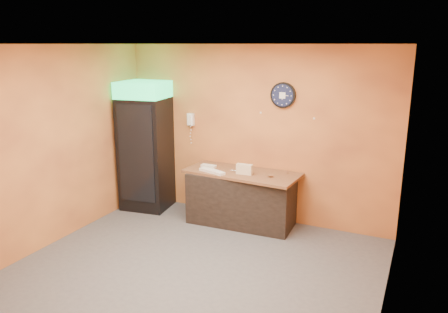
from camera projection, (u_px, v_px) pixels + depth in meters
The scene contains 15 objects.
floor at pixel (196, 269), 5.59m from camera, with size 4.50×4.50×0.00m, color #47474C.
back_wall at pixel (255, 134), 6.99m from camera, with size 4.50×0.02×2.80m, color #E38C40.
left_wall at pixel (55, 146), 6.17m from camera, with size 0.02×4.00×2.80m, color #E38C40.
right_wall at pixel (393, 190), 4.31m from camera, with size 0.02×4.00×2.80m, color #E38C40.
ceiling at pixel (192, 44), 4.89m from camera, with size 4.50×4.00×0.02m, color white.
beverage_cooler at pixel (145, 147), 7.49m from camera, with size 0.87×0.87×2.20m.
prep_counter at pixel (242, 199), 6.94m from camera, with size 1.64×0.73×0.82m, color black.
wall_clock at pixel (283, 95), 6.61m from camera, with size 0.39×0.06×0.39m.
wall_phone at pixel (191, 119), 7.37m from camera, with size 0.11×0.10×0.21m.
butcher_paper at pixel (242, 173), 6.83m from camera, with size 1.78×0.78×0.04m, color brown.
sub_roll_stack at pixel (244, 169), 6.67m from camera, with size 0.25×0.09×0.16m.
wrapped_sandwich_left at pixel (209, 170), 6.83m from camera, with size 0.30×0.12×0.04m, color silver.
wrapped_sandwich_mid at pixel (217, 172), 6.72m from camera, with size 0.28×0.11×0.04m, color silver.
wrapped_sandwich_right at pixel (209, 166), 7.08m from camera, with size 0.25×0.10×0.04m, color silver.
kitchen_tool at pixel (240, 170), 6.80m from camera, with size 0.06×0.06×0.06m, color silver.
Camera 1 is at (2.48, -4.41, 2.80)m, focal length 35.00 mm.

